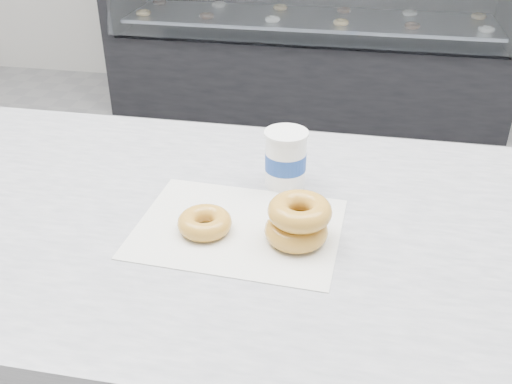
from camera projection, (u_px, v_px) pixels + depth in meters
The scene contains 7 objects.
ground at pixel (235, 336), 1.98m from camera, with size 5.00×5.00×0.00m, color gray.
counter at pixel (171, 381), 1.25m from camera, with size 3.06×0.76×0.90m.
display_case at pixel (309, 32), 3.52m from camera, with size 2.40×0.74×1.25m.
wax_paper at pixel (238, 228), 0.96m from camera, with size 0.34×0.26×0.00m, color silver.
donut_single at pixel (205, 223), 0.95m from camera, with size 0.09×0.09×0.03m, color gold.
donut_stack at pixel (298, 221), 0.91m from camera, with size 0.15×0.15×0.07m.
coffee_cup at pixel (286, 158), 1.06m from camera, with size 0.08×0.08×0.11m.
Camera 1 is at (0.34, -1.41, 1.45)m, focal length 40.00 mm.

